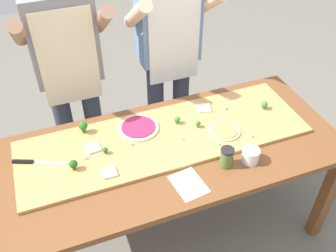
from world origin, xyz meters
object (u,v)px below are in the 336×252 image
(pizza_slice_center, at_px, (93,148))
(broccoli_floret_back_right, at_px, (198,123))
(chefs_knife, at_px, (32,162))
(flour_cup, at_px, (250,156))
(cheese_crumble_f, at_px, (182,138))
(pizza_whole_beet_magenta, at_px, (138,127))
(broccoli_floret_back_mid, at_px, (264,104))
(broccoli_floret_center_left, at_px, (105,150))
(cheese_crumble_a, at_px, (219,144))
(cheese_crumble_d, at_px, (131,144))
(pizza_slice_far_right, at_px, (204,108))
(cook_right, at_px, (169,46))
(broccoli_floret_front_right, at_px, (73,164))
(broccoli_floret_front_left, at_px, (83,126))
(sauce_jar, at_px, (227,157))
(pizza_whole_pesto_green, at_px, (225,131))
(cheese_crumble_e, at_px, (85,158))
(pizza_slice_near_right, at_px, (109,172))
(prep_table, at_px, (174,159))
(broccoli_floret_back_left, at_px, (177,119))
(cheese_crumble_c, at_px, (251,136))
(cook_left, at_px, (68,65))
(recipe_note, at_px, (189,184))
(cheese_crumble_b, at_px, (225,108))

(pizza_slice_center, distance_m, broccoli_floret_back_right, 0.61)
(chefs_knife, bearing_deg, flour_cup, -18.98)
(cheese_crumble_f, bearing_deg, pizza_whole_beet_magenta, 138.44)
(pizza_slice_center, distance_m, broccoli_floret_back_mid, 1.06)
(broccoli_floret_center_left, xyz_separation_m, cheese_crumble_a, (0.60, -0.16, -0.02))
(broccoli_floret_back_right, relative_size, cheese_crumble_f, 3.19)
(cheese_crumble_a, bearing_deg, cheese_crumble_d, 159.76)
(pizza_slice_far_right, bearing_deg, cheese_crumble_d, -163.67)
(broccoli_floret_center_left, relative_size, cook_right, 0.02)
(pizza_whole_beet_magenta, height_order, broccoli_floret_front_right, broccoli_floret_front_right)
(broccoli_floret_back_right, distance_m, broccoli_floret_front_left, 0.66)
(pizza_slice_center, height_order, broccoli_floret_front_left, broccoli_floret_front_left)
(broccoli_floret_back_mid, relative_size, cheese_crumble_d, 3.54)
(pizza_whole_beet_magenta, distance_m, cheese_crumble_a, 0.47)
(pizza_slice_far_right, xyz_separation_m, broccoli_floret_center_left, (-0.66, -0.16, 0.02))
(flour_cup, distance_m, sauce_jar, 0.14)
(pizza_slice_far_right, relative_size, cheese_crumble_d, 5.13)
(pizza_whole_pesto_green, bearing_deg, broccoli_floret_center_left, 173.97)
(pizza_slice_far_right, height_order, cheese_crumble_e, cheese_crumble_e)
(cheese_crumble_e, bearing_deg, chefs_knife, 165.57)
(chefs_knife, relative_size, cook_right, 0.16)
(broccoli_floret_back_mid, xyz_separation_m, cook_right, (-0.40, 0.59, 0.17))
(pizza_slice_center, distance_m, sauce_jar, 0.72)
(broccoli_floret_back_right, relative_size, broccoli_floret_back_mid, 0.80)
(pizza_slice_center, distance_m, cheese_crumble_e, 0.08)
(pizza_slice_near_right, relative_size, cheese_crumble_f, 5.19)
(pizza_whole_beet_magenta, distance_m, cook_right, 0.65)
(flour_cup, relative_size, sauce_jar, 0.83)
(prep_table, height_order, pizza_whole_beet_magenta, pizza_whole_beet_magenta)
(flour_cup, bearing_deg, broccoli_floret_center_left, 156.57)
(pizza_whole_beet_magenta, height_order, cheese_crumble_a, pizza_whole_beet_magenta)
(chefs_knife, height_order, broccoli_floret_back_left, broccoli_floret_back_left)
(pizza_whole_beet_magenta, relative_size, cheese_crumble_c, 15.52)
(chefs_knife, bearing_deg, broccoli_floret_front_right, -31.80)
(cheese_crumble_a, height_order, cheese_crumble_c, cheese_crumble_c)
(broccoli_floret_front_right, bearing_deg, pizza_slice_center, 43.27)
(pizza_slice_near_right, xyz_separation_m, cook_right, (0.62, 0.78, 0.20))
(cheese_crumble_d, height_order, cook_left, cook_left)
(pizza_whole_pesto_green, height_order, pizza_slice_far_right, pizza_whole_pesto_green)
(prep_table, xyz_separation_m, cheese_crumble_c, (0.42, -0.10, 0.12))
(cheese_crumble_a, xyz_separation_m, cook_left, (-0.66, 0.78, 0.20))
(pizza_slice_center, bearing_deg, cheese_crumble_a, -18.16)
(pizza_slice_far_right, bearing_deg, cheese_crumble_c, -67.23)
(broccoli_floret_front_left, relative_size, flour_cup, 0.80)
(cheese_crumble_a, xyz_separation_m, recipe_note, (-0.26, -0.19, -0.03))
(broccoli_floret_back_mid, bearing_deg, pizza_slice_far_right, 159.62)
(recipe_note, bearing_deg, cheese_crumble_c, 21.22)
(broccoli_floret_back_left, relative_size, cheese_crumble_b, 3.02)
(chefs_knife, bearing_deg, pizza_whole_pesto_green, -7.45)
(broccoli_floret_back_mid, height_order, cheese_crumble_f, broccoli_floret_back_mid)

